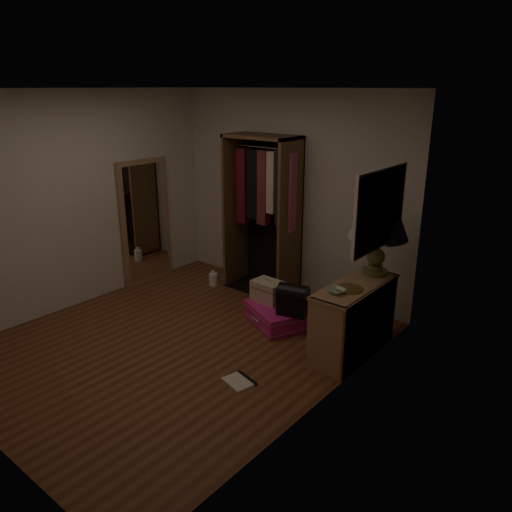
# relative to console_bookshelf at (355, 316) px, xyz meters

# --- Properties ---
(ground) EXTENTS (4.00, 4.00, 0.00)m
(ground) POSITION_rel_console_bookshelf_xyz_m (-1.54, -1.04, -0.39)
(ground) COLOR brown
(ground) RESTS_ON ground
(room_walls) EXTENTS (3.52, 4.02, 2.60)m
(room_walls) POSITION_rel_console_bookshelf_xyz_m (-1.46, -1.00, 1.11)
(room_walls) COLOR beige
(room_walls) RESTS_ON ground
(console_bookshelf) EXTENTS (0.42, 1.12, 0.75)m
(console_bookshelf) POSITION_rel_console_bookshelf_xyz_m (0.00, 0.00, 0.00)
(console_bookshelf) COLOR #A4724F
(console_bookshelf) RESTS_ON ground
(open_wardrobe) EXTENTS (0.99, 0.50, 2.05)m
(open_wardrobe) POSITION_rel_console_bookshelf_xyz_m (-1.76, 0.73, 0.82)
(open_wardrobe) COLOR brown
(open_wardrobe) RESTS_ON ground
(floor_mirror) EXTENTS (0.06, 0.80, 1.70)m
(floor_mirror) POSITION_rel_console_bookshelf_xyz_m (-3.24, -0.04, 0.46)
(floor_mirror) COLOR #9F724D
(floor_mirror) RESTS_ON ground
(pink_suitcase) EXTENTS (0.87, 0.77, 0.22)m
(pink_suitcase) POSITION_rel_console_bookshelf_xyz_m (-1.00, -0.02, -0.28)
(pink_suitcase) COLOR #DF1B80
(pink_suitcase) RESTS_ON ground
(train_case) EXTENTS (0.38, 0.28, 0.27)m
(train_case) POSITION_rel_console_bookshelf_xyz_m (-1.16, 0.04, -0.05)
(train_case) COLOR #C4B696
(train_case) RESTS_ON pink_suitcase
(black_bag) EXTENTS (0.37, 0.29, 0.35)m
(black_bag) POSITION_rel_console_bookshelf_xyz_m (-0.73, -0.06, 0.01)
(black_bag) COLOR black
(black_bag) RESTS_ON pink_suitcase
(table_lamp) EXTENTS (0.75, 0.75, 0.77)m
(table_lamp) POSITION_rel_console_bookshelf_xyz_m (0.00, 0.36, 0.92)
(table_lamp) COLOR brown
(table_lamp) RESTS_ON console_bookshelf
(brass_tray) EXTENTS (0.35, 0.35, 0.02)m
(brass_tray) POSITION_rel_console_bookshelf_xyz_m (0.00, -0.19, 0.36)
(brass_tray) COLOR olive
(brass_tray) RESTS_ON console_bookshelf
(ceramic_bowl) EXTENTS (0.20, 0.20, 0.04)m
(ceramic_bowl) POSITION_rel_console_bookshelf_xyz_m (-0.05, -0.33, 0.38)
(ceramic_bowl) COLOR #B4D9BB
(ceramic_bowl) RESTS_ON console_bookshelf
(white_jug) EXTENTS (0.16, 0.16, 0.21)m
(white_jug) POSITION_rel_console_bookshelf_xyz_m (-2.38, 0.38, -0.30)
(white_jug) COLOR white
(white_jug) RESTS_ON ground
(floor_book) EXTENTS (0.32, 0.28, 0.03)m
(floor_book) POSITION_rel_console_bookshelf_xyz_m (-0.52, -1.19, -0.38)
(floor_book) COLOR #EDE4C7
(floor_book) RESTS_ON ground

